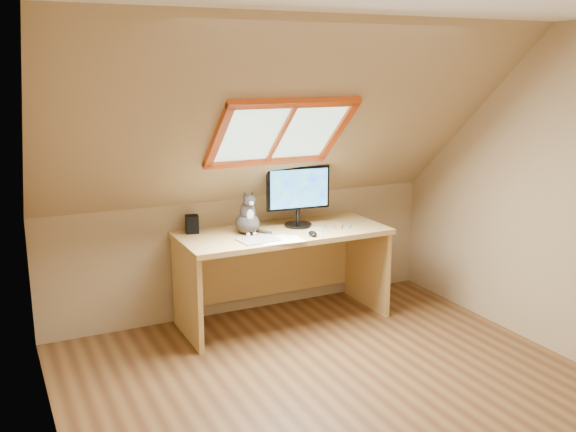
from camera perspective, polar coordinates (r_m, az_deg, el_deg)
ground at (r=4.32m, az=5.50°, el=-15.87°), size 3.50×3.50×0.00m
room_shell at (r=3.76m, az=6.72°, el=2.91°), size 3.52×3.52×2.41m
desk at (r=5.37m, az=-0.80°, el=-3.52°), size 1.72×0.75×0.78m
monitor at (r=5.32m, az=0.92°, el=2.12°), size 0.55×0.23×0.51m
cat at (r=5.14m, az=-3.61°, el=-0.19°), size 0.20×0.24×0.35m
desk_speaker at (r=5.21m, az=-8.52°, el=-0.72°), size 0.12×0.12×0.14m
graphics_tablet at (r=4.95m, az=-2.65°, el=-2.13°), size 0.31×0.23×0.01m
mouse at (r=5.08m, az=2.21°, el=-1.57°), size 0.09×0.13×0.04m
papers at (r=4.95m, az=-0.94°, el=-2.16°), size 0.33×0.27×0.00m
cables at (r=5.31m, az=3.68°, el=-1.10°), size 0.51×0.26×0.01m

